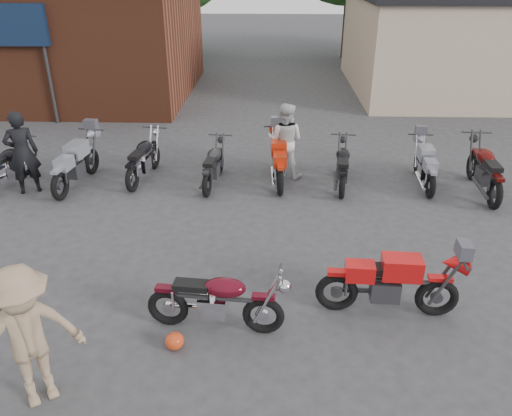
{
  "coord_description": "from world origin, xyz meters",
  "views": [
    {
      "loc": [
        0.26,
        -5.53,
        4.8
      ],
      "look_at": [
        -0.01,
        2.2,
        0.9
      ],
      "focal_mm": 35.0,
      "sensor_mm": 36.0,
      "label": 1
    }
  ],
  "objects_px": {
    "row_bike_3": "(213,163)",
    "helmet": "(175,341)",
    "vintage_motorcycle": "(217,297)",
    "person_dark": "(22,153)",
    "row_bike_4": "(279,157)",
    "row_bike_5": "(342,164)",
    "sportbike": "(391,280)",
    "row_bike_2": "(143,156)",
    "row_bike_0": "(8,164)",
    "row_bike_1": "(76,161)",
    "row_bike_7": "(485,167)",
    "person_tan": "(28,338)",
    "person_light": "(285,141)",
    "row_bike_6": "(425,163)"
  },
  "relations": [
    {
      "from": "helmet",
      "to": "person_light",
      "type": "bearing_deg",
      "value": 75.35
    },
    {
      "from": "row_bike_3",
      "to": "row_bike_6",
      "type": "xyz_separation_m",
      "value": [
        4.9,
        0.12,
        0.01
      ]
    },
    {
      "from": "row_bike_1",
      "to": "row_bike_7",
      "type": "distance_m",
      "value": 9.27
    },
    {
      "from": "vintage_motorcycle",
      "to": "row_bike_4",
      "type": "xyz_separation_m",
      "value": [
        0.89,
        5.35,
        0.05
      ]
    },
    {
      "from": "row_bike_2",
      "to": "row_bike_3",
      "type": "distance_m",
      "value": 1.72
    },
    {
      "from": "vintage_motorcycle",
      "to": "sportbike",
      "type": "bearing_deg",
      "value": 15.78
    },
    {
      "from": "row_bike_3",
      "to": "helmet",
      "type": "bearing_deg",
      "value": -173.05
    },
    {
      "from": "person_dark",
      "to": "person_tan",
      "type": "distance_m",
      "value": 6.51
    },
    {
      "from": "row_bike_5",
      "to": "row_bike_4",
      "type": "bearing_deg",
      "value": 88.49
    },
    {
      "from": "vintage_motorcycle",
      "to": "row_bike_1",
      "type": "distance_m",
      "value": 6.23
    },
    {
      "from": "vintage_motorcycle",
      "to": "sportbike",
      "type": "height_order",
      "value": "sportbike"
    },
    {
      "from": "sportbike",
      "to": "person_dark",
      "type": "distance_m",
      "value": 8.36
    },
    {
      "from": "person_dark",
      "to": "row_bike_4",
      "type": "distance_m",
      "value": 5.73
    },
    {
      "from": "vintage_motorcycle",
      "to": "helmet",
      "type": "bearing_deg",
      "value": -137.33
    },
    {
      "from": "sportbike",
      "to": "row_bike_1",
      "type": "distance_m",
      "value": 7.73
    },
    {
      "from": "sportbike",
      "to": "row_bike_1",
      "type": "height_order",
      "value": "row_bike_1"
    },
    {
      "from": "person_dark",
      "to": "row_bike_3",
      "type": "relative_size",
      "value": 1.03
    },
    {
      "from": "row_bike_4",
      "to": "row_bike_5",
      "type": "bearing_deg",
      "value": -100.25
    },
    {
      "from": "sportbike",
      "to": "row_bike_5",
      "type": "relative_size",
      "value": 1.07
    },
    {
      "from": "row_bike_0",
      "to": "row_bike_3",
      "type": "relative_size",
      "value": 1.0
    },
    {
      "from": "vintage_motorcycle",
      "to": "person_dark",
      "type": "xyz_separation_m",
      "value": [
        -4.78,
        4.55,
        0.39
      ]
    },
    {
      "from": "row_bike_0",
      "to": "row_bike_3",
      "type": "height_order",
      "value": "same"
    },
    {
      "from": "person_light",
      "to": "row_bike_3",
      "type": "height_order",
      "value": "person_light"
    },
    {
      "from": "helmet",
      "to": "row_bike_6",
      "type": "xyz_separation_m",
      "value": [
        4.84,
        5.66,
        0.42
      ]
    },
    {
      "from": "person_dark",
      "to": "row_bike_2",
      "type": "bearing_deg",
      "value": 171.98
    },
    {
      "from": "row_bike_6",
      "to": "row_bike_2",
      "type": "bearing_deg",
      "value": 92.02
    },
    {
      "from": "row_bike_3",
      "to": "row_bike_6",
      "type": "relative_size",
      "value": 0.98
    },
    {
      "from": "sportbike",
      "to": "row_bike_5",
      "type": "height_order",
      "value": "sportbike"
    },
    {
      "from": "helmet",
      "to": "person_light",
      "type": "distance_m",
      "value": 6.35
    },
    {
      "from": "sportbike",
      "to": "row_bike_0",
      "type": "bearing_deg",
      "value": 153.74
    },
    {
      "from": "person_tan",
      "to": "row_bike_6",
      "type": "relative_size",
      "value": 1.0
    },
    {
      "from": "person_tan",
      "to": "sportbike",
      "type": "bearing_deg",
      "value": -14.87
    },
    {
      "from": "person_light",
      "to": "row_bike_2",
      "type": "relative_size",
      "value": 0.92
    },
    {
      "from": "vintage_motorcycle",
      "to": "person_light",
      "type": "height_order",
      "value": "person_light"
    },
    {
      "from": "row_bike_1",
      "to": "person_tan",
      "type": "bearing_deg",
      "value": -156.65
    },
    {
      "from": "person_light",
      "to": "row_bike_4",
      "type": "height_order",
      "value": "person_light"
    },
    {
      "from": "row_bike_0",
      "to": "row_bike_7",
      "type": "xyz_separation_m",
      "value": [
        10.87,
        -0.05,
        0.09
      ]
    },
    {
      "from": "row_bike_0",
      "to": "row_bike_5",
      "type": "xyz_separation_m",
      "value": [
        7.74,
        0.24,
        0.02
      ]
    },
    {
      "from": "row_bike_0",
      "to": "row_bike_2",
      "type": "relative_size",
      "value": 0.93
    },
    {
      "from": "row_bike_1",
      "to": "row_bike_7",
      "type": "height_order",
      "value": "row_bike_7"
    },
    {
      "from": "row_bike_2",
      "to": "row_bike_4",
      "type": "bearing_deg",
      "value": -82.97
    },
    {
      "from": "row_bike_0",
      "to": "person_tan",
      "type": "bearing_deg",
      "value": -143.03
    },
    {
      "from": "row_bike_4",
      "to": "row_bike_6",
      "type": "relative_size",
      "value": 1.11
    },
    {
      "from": "helmet",
      "to": "row_bike_7",
      "type": "xyz_separation_m",
      "value": [
        6.04,
        5.28,
        0.5
      ]
    },
    {
      "from": "row_bike_2",
      "to": "row_bike_3",
      "type": "bearing_deg",
      "value": -91.35
    },
    {
      "from": "person_dark",
      "to": "person_light",
      "type": "relative_size",
      "value": 1.04
    },
    {
      "from": "sportbike",
      "to": "row_bike_2",
      "type": "height_order",
      "value": "sportbike"
    },
    {
      "from": "helmet",
      "to": "row_bike_5",
      "type": "height_order",
      "value": "row_bike_5"
    },
    {
      "from": "vintage_motorcycle",
      "to": "person_dark",
      "type": "distance_m",
      "value": 6.61
    },
    {
      "from": "row_bike_0",
      "to": "row_bike_4",
      "type": "bearing_deg",
      "value": -77.42
    }
  ]
}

